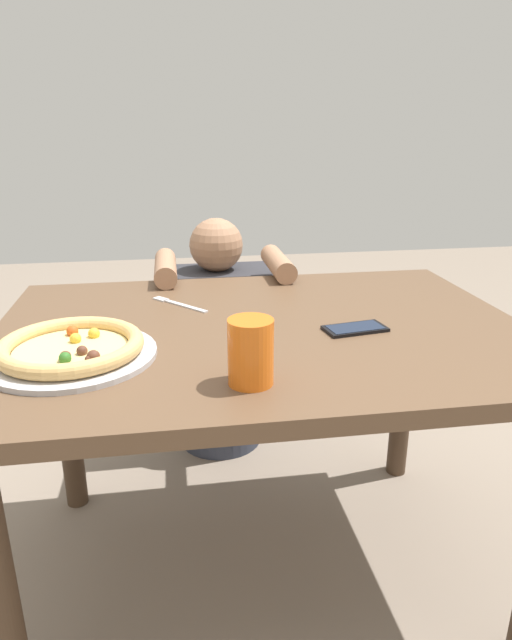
% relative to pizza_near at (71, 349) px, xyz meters
% --- Properties ---
extents(ground_plane, '(8.00, 8.00, 0.00)m').
position_rel_pizza_near_xyz_m(ground_plane, '(0.43, 0.13, -0.77)').
color(ground_plane, gray).
extents(dining_table, '(1.30, 0.93, 0.75)m').
position_rel_pizza_near_xyz_m(dining_table, '(0.43, 0.13, -0.12)').
color(dining_table, brown).
rests_on(dining_table, ground).
extents(pizza_near, '(0.36, 0.36, 0.05)m').
position_rel_pizza_near_xyz_m(pizza_near, '(0.00, 0.00, 0.00)').
color(pizza_near, '#B7B7BC').
rests_on(pizza_near, dining_table).
extents(drink_cup_colored, '(0.09, 0.09, 0.13)m').
position_rel_pizza_near_xyz_m(drink_cup_colored, '(0.36, -0.18, 0.04)').
color(drink_cup_colored, orange).
rests_on(drink_cup_colored, dining_table).
extents(fork, '(0.15, 0.16, 0.00)m').
position_rel_pizza_near_xyz_m(fork, '(0.23, 0.34, -0.02)').
color(fork, silver).
rests_on(fork, dining_table).
extents(cell_phone, '(0.16, 0.10, 0.01)m').
position_rel_pizza_near_xyz_m(cell_phone, '(0.65, 0.07, -0.02)').
color(cell_phone, black).
rests_on(cell_phone, dining_table).
extents(diner_seated, '(0.44, 0.53, 0.90)m').
position_rel_pizza_near_xyz_m(diner_seated, '(0.39, 0.84, -0.37)').
color(diner_seated, '#333847').
rests_on(diner_seated, ground).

